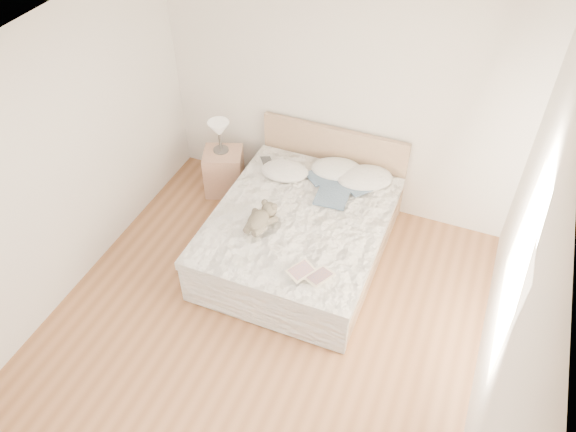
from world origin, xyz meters
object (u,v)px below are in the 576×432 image
object	(u,v)px
nightstand	(224,171)
photo_book	(273,164)
bed	(302,232)
childrens_book	(310,274)
table_lamp	(219,131)
teddy_bear	(259,225)

from	to	relation	value
nightstand	photo_book	bearing A→B (deg)	-4.58
bed	childrens_book	bearing A→B (deg)	-64.24
table_lamp	photo_book	world-z (taller)	table_lamp
photo_book	childrens_book	world-z (taller)	same
bed	table_lamp	xyz separation A→B (m)	(-1.29, 0.68, 0.54)
bed	childrens_book	size ratio (longest dim) A/B	5.83
nightstand	childrens_book	world-z (taller)	childrens_book
childrens_book	teddy_bear	distance (m)	0.79
table_lamp	photo_book	size ratio (longest dim) A/B	1.25
photo_book	table_lamp	bearing A→B (deg)	136.11
bed	table_lamp	distance (m)	1.55
table_lamp	teddy_bear	distance (m)	1.48
table_lamp	photo_book	bearing A→B (deg)	-6.98
nightstand	photo_book	xyz separation A→B (m)	(0.68, -0.05, 0.35)
photo_book	teddy_bear	bearing A→B (deg)	-111.60
childrens_book	teddy_bear	world-z (taller)	teddy_bear
photo_book	childrens_book	distance (m)	1.69
bed	childrens_book	world-z (taller)	bed
table_lamp	photo_book	xyz separation A→B (m)	(0.71, -0.09, -0.21)
table_lamp	nightstand	bearing A→B (deg)	-44.58
bed	teddy_bear	size ratio (longest dim) A/B	5.81
nightstand	bed	bearing A→B (deg)	-27.17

